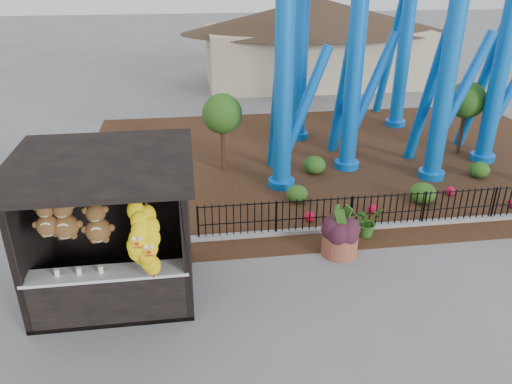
{
  "coord_description": "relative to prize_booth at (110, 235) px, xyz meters",
  "views": [
    {
      "loc": [
        -1.28,
        -8.09,
        6.58
      ],
      "look_at": [
        0.06,
        1.5,
        2.0
      ],
      "focal_mm": 35.0,
      "sensor_mm": 36.0,
      "label": 1
    }
  ],
  "objects": [
    {
      "name": "ground",
      "position": [
        2.98,
        -0.9,
        -1.53
      ],
      "size": [
        120.0,
        120.0,
        0.0
      ],
      "primitive_type": "plane",
      "color": "slate",
      "rests_on": "ground"
    },
    {
      "name": "mulch_bed",
      "position": [
        6.98,
        7.1,
        -1.52
      ],
      "size": [
        18.0,
        12.0,
        0.02
      ],
      "primitive_type": "cube",
      "color": "#331E11",
      "rests_on": "ground"
    },
    {
      "name": "curb",
      "position": [
        6.98,
        2.1,
        -1.47
      ],
      "size": [
        18.0,
        0.18,
        0.12
      ],
      "primitive_type": "cube",
      "color": "gray",
      "rests_on": "ground"
    },
    {
      "name": "prize_booth",
      "position": [
        0.0,
        0.0,
        0.0
      ],
      "size": [
        3.5,
        3.4,
        3.12
      ],
      "color": "black",
      "rests_on": "ground"
    },
    {
      "name": "picket_fence",
      "position": [
        7.88,
        2.1,
        -1.03
      ],
      "size": [
        12.2,
        0.06,
        1.0
      ],
      "primitive_type": null,
      "color": "black",
      "rests_on": "ground"
    },
    {
      "name": "terracotta_planter",
      "position": [
        5.15,
        1.02,
        -1.26
      ],
      "size": [
        0.89,
        0.89,
        0.55
      ],
      "primitive_type": "cylinder",
      "rotation": [
        0.0,
        0.0,
        0.02
      ],
      "color": "brown",
      "rests_on": "ground"
    },
    {
      "name": "planter_foliage",
      "position": [
        5.15,
        1.02,
        -0.66
      ],
      "size": [
        0.7,
        0.7,
        0.64
      ],
      "primitive_type": "ellipsoid",
      "color": "#311321",
      "rests_on": "terracotta_planter"
    },
    {
      "name": "potted_plant",
      "position": [
        6.1,
        1.8,
        -1.13
      ],
      "size": [
        0.92,
        0.87,
        0.81
      ],
      "primitive_type": "imported",
      "rotation": [
        0.0,
        0.0,
        0.4
      ],
      "color": "#275118",
      "rests_on": "ground"
    },
    {
      "name": "landscaping",
      "position": [
        7.91,
        4.41,
        -1.25
      ],
      "size": [
        8.26,
        3.79,
        0.61
      ],
      "color": "#275017",
      "rests_on": "mulch_bed"
    },
    {
      "name": "pavilion",
      "position": [
        8.98,
        19.1,
        1.53
      ],
      "size": [
        15.0,
        15.0,
        4.8
      ],
      "color": "#BFAD8C",
      "rests_on": "ground"
    }
  ]
}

